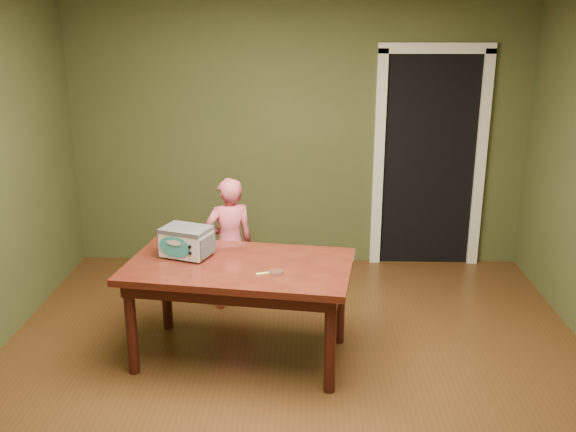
% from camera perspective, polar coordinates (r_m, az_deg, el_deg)
% --- Properties ---
extents(floor, '(5.00, 5.00, 0.00)m').
position_cam_1_polar(floor, '(4.49, 0.35, -15.58)').
color(floor, '#4F2F16').
rests_on(floor, ground).
extents(room_shell, '(4.52, 5.02, 2.61)m').
position_cam_1_polar(room_shell, '(3.84, 0.40, 6.30)').
color(room_shell, '#454C28').
rests_on(room_shell, ground).
extents(doorway, '(1.10, 0.66, 2.25)m').
position_cam_1_polar(doorway, '(6.80, 11.98, 5.26)').
color(doorway, black).
rests_on(doorway, ground).
extents(dining_table, '(1.71, 1.12, 0.75)m').
position_cam_1_polar(dining_table, '(4.65, -4.34, -5.35)').
color(dining_table, '#3D130D').
rests_on(dining_table, floor).
extents(toy_oven, '(0.41, 0.34, 0.22)m').
position_cam_1_polar(toy_oven, '(4.75, -9.03, -2.19)').
color(toy_oven, '#4C4F54').
rests_on(toy_oven, dining_table).
extents(baking_pan, '(0.10, 0.10, 0.02)m').
position_cam_1_polar(baking_pan, '(4.42, -1.09, -5.00)').
color(baking_pan, silver).
rests_on(baking_pan, dining_table).
extents(spatula, '(0.18, 0.08, 0.01)m').
position_cam_1_polar(spatula, '(4.43, -1.70, -5.07)').
color(spatula, '#D1CF5B').
rests_on(spatula, dining_table).
extents(child, '(0.49, 0.41, 1.16)m').
position_cam_1_polar(child, '(5.51, -5.21, -2.46)').
color(child, '#DB5A70').
rests_on(child, floor).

